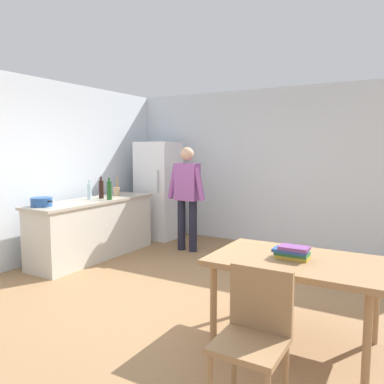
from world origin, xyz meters
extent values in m
plane|color=#936D47|center=(0.00, 0.00, 0.00)|extent=(14.00, 14.00, 0.00)
cube|color=silver|center=(0.00, 3.00, 1.35)|extent=(6.40, 0.12, 2.70)
cube|color=silver|center=(-2.60, 0.20, 1.35)|extent=(0.12, 5.60, 2.70)
cube|color=beige|center=(-2.00, 0.80, 0.43)|extent=(0.60, 2.12, 0.86)
cube|color=#B2A893|center=(-2.00, 0.80, 0.88)|extent=(0.64, 2.20, 0.04)
cube|color=white|center=(-1.90, 2.40, 0.90)|extent=(0.70, 0.64, 1.80)
cylinder|color=#B2B2B7|center=(-1.68, 2.06, 1.10)|extent=(0.02, 0.02, 0.40)
cylinder|color=#1E1E2D|center=(-1.06, 1.85, 0.42)|extent=(0.13, 0.13, 0.84)
cylinder|color=#1E1E2D|center=(-0.84, 1.85, 0.42)|extent=(0.13, 0.13, 0.84)
cube|color=#99519E|center=(-0.95, 1.85, 1.14)|extent=(0.38, 0.22, 0.60)
sphere|color=tan|center=(-0.95, 1.85, 1.59)|extent=(0.22, 0.22, 0.22)
cylinder|color=#99519E|center=(-1.20, 1.81, 1.12)|extent=(0.20, 0.09, 0.55)
cylinder|color=#99519E|center=(-0.70, 1.81, 1.12)|extent=(0.20, 0.09, 0.55)
cube|color=#9E754C|center=(1.40, -0.30, 0.72)|extent=(1.40, 0.90, 0.05)
cylinder|color=#9E754C|center=(0.80, -0.65, 0.35)|extent=(0.06, 0.06, 0.70)
cylinder|color=#9E754C|center=(2.00, -0.65, 0.35)|extent=(0.06, 0.06, 0.70)
cylinder|color=#9E754C|center=(0.80, 0.05, 0.35)|extent=(0.06, 0.06, 0.70)
cylinder|color=#9E754C|center=(2.00, 0.05, 0.35)|extent=(0.06, 0.06, 0.70)
cylinder|color=#9E754C|center=(1.22, -1.17, 0.23)|extent=(0.04, 0.04, 0.45)
cylinder|color=#9E754C|center=(1.58, -1.17, 0.23)|extent=(0.04, 0.04, 0.45)
cube|color=#9E754C|center=(1.40, -1.35, 0.47)|extent=(0.42, 0.42, 0.04)
cube|color=#9E754C|center=(1.40, -1.16, 0.70)|extent=(0.42, 0.04, 0.42)
cylinder|color=#285193|center=(-2.10, -0.06, 0.96)|extent=(0.28, 0.28, 0.12)
cube|color=black|center=(-2.27, -0.06, 0.98)|extent=(0.06, 0.03, 0.02)
cube|color=black|center=(-1.93, -0.06, 0.98)|extent=(0.06, 0.03, 0.02)
cylinder|color=tan|center=(-2.01, 1.35, 0.97)|extent=(0.11, 0.11, 0.14)
cylinder|color=olive|center=(-1.99, 1.36, 1.11)|extent=(0.02, 0.05, 0.22)
cylinder|color=olive|center=(-1.99, 1.34, 1.11)|extent=(0.02, 0.04, 0.22)
cylinder|color=#1E5123|center=(-1.77, 0.91, 1.04)|extent=(0.08, 0.08, 0.28)
cylinder|color=#1E5123|center=(-1.77, 0.91, 1.21)|extent=(0.03, 0.03, 0.06)
cylinder|color=silver|center=(-2.06, 0.79, 1.02)|extent=(0.07, 0.07, 0.24)
cylinder|color=silver|center=(-2.06, 0.79, 1.17)|extent=(0.03, 0.03, 0.06)
cylinder|color=black|center=(-1.99, 0.97, 1.04)|extent=(0.08, 0.08, 0.28)
cylinder|color=black|center=(-1.99, 0.97, 1.21)|extent=(0.03, 0.03, 0.06)
cube|color=gold|center=(1.37, -0.31, 0.76)|extent=(0.27, 0.15, 0.03)
cube|color=#387A47|center=(1.37, -0.30, 0.79)|extent=(0.27, 0.16, 0.03)
cube|color=#284C8E|center=(1.36, -0.33, 0.82)|extent=(0.28, 0.16, 0.03)
cube|color=#753D7F|center=(1.39, -0.34, 0.85)|extent=(0.24, 0.15, 0.03)
camera|label=1|loc=(2.21, -3.45, 1.67)|focal=35.74mm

